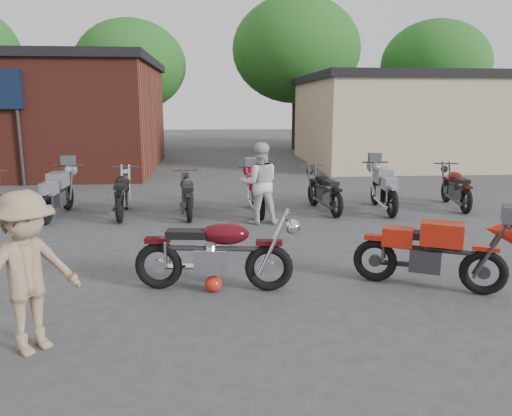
{
  "coord_description": "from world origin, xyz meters",
  "views": [
    {
      "loc": [
        -0.75,
        -6.34,
        2.56
      ],
      "look_at": [
        -0.04,
        1.55,
        0.9
      ],
      "focal_mm": 35.0,
      "sensor_mm": 36.0,
      "label": 1
    }
  ],
  "objects": [
    {
      "name": "ground",
      "position": [
        0.0,
        0.0,
        0.0
      ],
      "size": [
        90.0,
        90.0,
        0.0
      ],
      "primitive_type": "plane",
      "color": "#363639"
    },
    {
      "name": "stucco_building",
      "position": [
        8.5,
        15.0,
        1.75
      ],
      "size": [
        10.0,
        8.0,
        3.5
      ],
      "primitive_type": "cube",
      "color": "tan",
      "rests_on": "ground"
    },
    {
      "name": "tree_1",
      "position": [
        -5.0,
        22.0,
        3.7
      ],
      "size": [
        5.92,
        5.92,
        7.4
      ],
      "primitive_type": null,
      "color": "#134A17",
      "rests_on": "ground"
    },
    {
      "name": "tree_2",
      "position": [
        4.0,
        22.0,
        4.4
      ],
      "size": [
        7.04,
        7.04,
        8.8
      ],
      "primitive_type": null,
      "color": "#134A17",
      "rests_on": "ground"
    },
    {
      "name": "tree_3",
      "position": [
        12.0,
        22.0,
        3.8
      ],
      "size": [
        6.08,
        6.08,
        7.6
      ],
      "primitive_type": null,
      "color": "#134A17",
      "rests_on": "ground"
    },
    {
      "name": "vintage_motorcycle",
      "position": [
        -0.7,
        0.3,
        0.62
      ],
      "size": [
        2.21,
        0.99,
        1.24
      ],
      "primitive_type": null,
      "rotation": [
        0.0,
        0.0,
        -0.14
      ],
      "color": "#4D0911",
      "rests_on": "ground"
    },
    {
      "name": "sportbike",
      "position": [
        2.29,
        0.1,
        0.58
      ],
      "size": [
        2.08,
        1.49,
        1.16
      ],
      "primitive_type": null,
      "rotation": [
        0.0,
        0.0,
        -0.47
      ],
      "color": "red",
      "rests_on": "ground"
    },
    {
      "name": "helmet",
      "position": [
        -0.75,
        0.24,
        0.11
      ],
      "size": [
        0.31,
        0.31,
        0.22
      ],
      "primitive_type": "ellipsoid",
      "rotation": [
        0.0,
        0.0,
        0.35
      ],
      "color": "#B42213",
      "rests_on": "ground"
    },
    {
      "name": "person_light",
      "position": [
        0.27,
        4.23,
        0.88
      ],
      "size": [
        0.89,
        0.71,
        1.76
      ],
      "primitive_type": "imported",
      "rotation": [
        0.0,
        0.0,
        3.19
      ],
      "color": "silver",
      "rests_on": "ground"
    },
    {
      "name": "person_tan",
      "position": [
        -2.65,
        -1.28,
        0.86
      ],
      "size": [
        1.22,
        1.25,
        1.72
      ],
      "primitive_type": "imported",
      "rotation": [
        0.0,
        0.0,
        0.83
      ],
      "color": "#93795B",
      "rests_on": "ground"
    },
    {
      "name": "row_bike_1",
      "position": [
        -4.3,
        5.29,
        0.61
      ],
      "size": [
        0.75,
        2.11,
        1.21
      ],
      "primitive_type": null,
      "rotation": [
        0.0,
        0.0,
        1.54
      ],
      "color": "gray",
      "rests_on": "ground"
    },
    {
      "name": "row_bike_2",
      "position": [
        -2.82,
        5.25,
        0.58
      ],
      "size": [
        0.79,
        2.05,
        1.16
      ],
      "primitive_type": null,
      "rotation": [
        0.0,
        0.0,
        1.64
      ],
      "color": "black",
      "rests_on": "ground"
    },
    {
      "name": "row_bike_3",
      "position": [
        -1.32,
        5.12,
        0.54
      ],
      "size": [
        0.79,
        1.91,
        1.08
      ],
      "primitive_type": null,
      "rotation": [
        0.0,
        0.0,
        1.67
      ],
      "color": "black",
      "rests_on": "ground"
    },
    {
      "name": "row_bike_4",
      "position": [
        0.28,
        5.19,
        0.57
      ],
      "size": [
        0.76,
        2.0,
        1.14
      ],
      "primitive_type": null,
      "rotation": [
        0.0,
        0.0,
        1.63
      ],
      "color": "#B10E33",
      "rests_on": "ground"
    },
    {
      "name": "row_bike_5",
      "position": [
        1.94,
        5.33,
        0.58
      ],
      "size": [
        0.97,
        2.07,
        1.16
      ],
      "primitive_type": null,
      "rotation": [
        0.0,
        0.0,
        1.73
      ],
      "color": "black",
      "rests_on": "ground"
    },
    {
      "name": "row_bike_6",
      "position": [
        3.39,
        5.24,
        0.61
      ],
      "size": [
        0.85,
        2.15,
        1.22
      ],
      "primitive_type": null,
      "rotation": [
        0.0,
        0.0,
        1.5
      ],
      "color": "gray",
      "rests_on": "ground"
    },
    {
      "name": "row_bike_7",
      "position": [
        5.32,
        5.46,
        0.57
      ],
      "size": [
        0.91,
        2.03,
        1.14
      ],
      "primitive_type": null,
      "rotation": [
        0.0,
        0.0,
        1.43
      ],
      "color": "#560E0A",
      "rests_on": "ground"
    }
  ]
}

